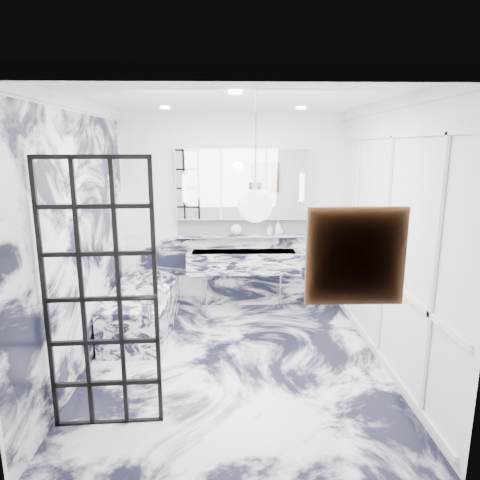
{
  "coord_description": "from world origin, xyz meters",
  "views": [
    {
      "loc": [
        -0.06,
        -4.34,
        2.35
      ],
      "look_at": [
        0.07,
        0.5,
        1.28
      ],
      "focal_mm": 32.0,
      "sensor_mm": 36.0,
      "label": 1
    }
  ],
  "objects_px": {
    "mirror_cabinet": "(243,184)",
    "trough_sink": "(244,262)",
    "crittall_door": "(101,299)",
    "bathtub": "(143,310)"
  },
  "relations": [
    {
      "from": "mirror_cabinet",
      "to": "trough_sink",
      "type": "bearing_deg",
      "value": -90.0
    },
    {
      "from": "crittall_door",
      "to": "bathtub",
      "type": "distance_m",
      "value": 2.11
    },
    {
      "from": "crittall_door",
      "to": "mirror_cabinet",
      "type": "height_order",
      "value": "mirror_cabinet"
    },
    {
      "from": "trough_sink",
      "to": "mirror_cabinet",
      "type": "height_order",
      "value": "mirror_cabinet"
    },
    {
      "from": "crittall_door",
      "to": "trough_sink",
      "type": "relative_size",
      "value": 1.42
    },
    {
      "from": "trough_sink",
      "to": "bathtub",
      "type": "bearing_deg",
      "value": -153.52
    },
    {
      "from": "crittall_door",
      "to": "mirror_cabinet",
      "type": "xyz_separation_m",
      "value": [
        1.25,
        2.75,
        0.69
      ]
    },
    {
      "from": "crittall_door",
      "to": "trough_sink",
      "type": "distance_m",
      "value": 2.9
    },
    {
      "from": "crittall_door",
      "to": "mirror_cabinet",
      "type": "distance_m",
      "value": 3.1
    },
    {
      "from": "trough_sink",
      "to": "crittall_door",
      "type": "bearing_deg",
      "value": -115.83
    }
  ]
}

